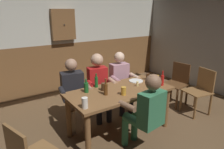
# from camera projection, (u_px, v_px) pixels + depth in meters

# --- Properties ---
(ground_plane) EXTENTS (7.06, 7.06, 0.00)m
(ground_plane) POSITION_uv_depth(u_px,v_px,m) (125.00, 135.00, 3.36)
(ground_plane) COLOR brown
(back_wall_upper) EXTENTS (5.89, 0.12, 1.26)m
(back_wall_upper) POSITION_uv_depth(u_px,v_px,m) (60.00, 17.00, 4.82)
(back_wall_upper) COLOR beige
(back_wall_wainscot) EXTENTS (5.89, 0.12, 1.18)m
(back_wall_wainscot) POSITION_uv_depth(u_px,v_px,m) (64.00, 67.00, 5.19)
(back_wall_wainscot) COLOR brown
(back_wall_wainscot) RESTS_ON ground_plane
(dining_table) EXTENTS (1.67, 0.81, 0.74)m
(dining_table) POSITION_uv_depth(u_px,v_px,m) (120.00, 97.00, 3.29)
(dining_table) COLOR brown
(dining_table) RESTS_ON ground_plane
(person_0) EXTENTS (0.56, 0.59, 1.18)m
(person_0) POSITION_uv_depth(u_px,v_px,m) (74.00, 90.00, 3.50)
(person_0) COLOR black
(person_0) RESTS_ON ground_plane
(person_1) EXTENTS (0.53, 0.56, 1.21)m
(person_1) POSITION_uv_depth(u_px,v_px,m) (99.00, 83.00, 3.77)
(person_1) COLOR #AD1919
(person_1) RESTS_ON ground_plane
(person_2) EXTENTS (0.53, 0.54, 1.18)m
(person_2) POSITION_uv_depth(u_px,v_px,m) (121.00, 79.00, 4.05)
(person_2) COLOR #B78493
(person_2) RESTS_ON ground_plane
(person_3) EXTENTS (0.54, 0.56, 1.19)m
(person_3) POSITION_uv_depth(u_px,v_px,m) (146.00, 111.00, 2.79)
(person_3) COLOR #33724C
(person_3) RESTS_ON ground_plane
(chair_empty_near_right) EXTENTS (0.51, 0.51, 0.88)m
(chair_empty_near_right) POSITION_uv_depth(u_px,v_px,m) (200.00, 90.00, 3.99)
(chair_empty_near_right) COLOR brown
(chair_empty_near_right) RESTS_ON ground_plane
(chair_empty_near_left) EXTENTS (0.49, 0.49, 0.88)m
(chair_empty_near_left) POSITION_uv_depth(u_px,v_px,m) (177.00, 82.00, 4.40)
(chair_empty_near_left) COLOR brown
(chair_empty_near_left) RESTS_ON ground_plane
(table_candle) EXTENTS (0.04, 0.04, 0.08)m
(table_candle) POSITION_uv_depth(u_px,v_px,m) (137.00, 84.00, 3.42)
(table_candle) COLOR #F9E08C
(table_candle) RESTS_ON dining_table
(plate_0) EXTENTS (0.25, 0.25, 0.01)m
(plate_0) POSITION_uv_depth(u_px,v_px,m) (136.00, 81.00, 3.66)
(plate_0) COLOR white
(plate_0) RESTS_ON dining_table
(bottle_0) EXTENTS (0.07, 0.07, 0.21)m
(bottle_0) POSITION_uv_depth(u_px,v_px,m) (86.00, 87.00, 3.15)
(bottle_0) COLOR #195923
(bottle_0) RESTS_ON dining_table
(bottle_1) EXTENTS (0.05, 0.05, 0.23)m
(bottle_1) POSITION_uv_depth(u_px,v_px,m) (96.00, 82.00, 3.35)
(bottle_1) COLOR #195923
(bottle_1) RESTS_ON dining_table
(bottle_2) EXTENTS (0.06, 0.06, 0.25)m
(bottle_2) POSITION_uv_depth(u_px,v_px,m) (106.00, 89.00, 3.05)
(bottle_2) COLOR #593314
(bottle_2) RESTS_ON dining_table
(bottle_3) EXTENTS (0.06, 0.06, 0.25)m
(bottle_3) POSITION_uv_depth(u_px,v_px,m) (162.00, 80.00, 3.43)
(bottle_3) COLOR red
(bottle_3) RESTS_ON dining_table
(pint_glass_0) EXTENTS (0.08, 0.08, 0.12)m
(pint_glass_0) POSITION_uv_depth(u_px,v_px,m) (104.00, 87.00, 3.22)
(pint_glass_0) COLOR #4C2D19
(pint_glass_0) RESTS_ON dining_table
(pint_glass_1) EXTENTS (0.07, 0.07, 0.12)m
(pint_glass_1) POSITION_uv_depth(u_px,v_px,m) (153.00, 84.00, 3.36)
(pint_glass_1) COLOR #E5C64C
(pint_glass_1) RESTS_ON dining_table
(pint_glass_2) EXTENTS (0.06, 0.06, 0.12)m
(pint_glass_2) POSITION_uv_depth(u_px,v_px,m) (148.00, 77.00, 3.72)
(pint_glass_2) COLOR #4C2D19
(pint_glass_2) RESTS_ON dining_table
(pint_glass_3) EXTENTS (0.08, 0.08, 0.15)m
(pint_glass_3) POSITION_uv_depth(u_px,v_px,m) (85.00, 103.00, 2.64)
(pint_glass_3) COLOR white
(pint_glass_3) RESTS_ON dining_table
(pint_glass_4) EXTENTS (0.08, 0.08, 0.13)m
(pint_glass_4) POSITION_uv_depth(u_px,v_px,m) (157.00, 79.00, 3.58)
(pint_glass_4) COLOR gold
(pint_glass_4) RESTS_ON dining_table
(pint_glass_5) EXTENTS (0.08, 0.08, 0.13)m
(pint_glass_5) POSITION_uv_depth(u_px,v_px,m) (124.00, 91.00, 3.05)
(pint_glass_5) COLOR gold
(pint_glass_5) RESTS_ON dining_table
(wall_dart_cabinet) EXTENTS (0.56, 0.15, 0.70)m
(wall_dart_cabinet) POSITION_uv_depth(u_px,v_px,m) (63.00, 25.00, 4.78)
(wall_dart_cabinet) COLOR brown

